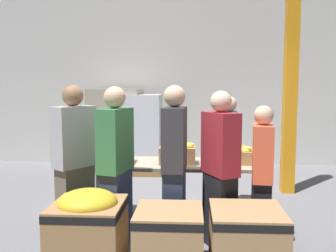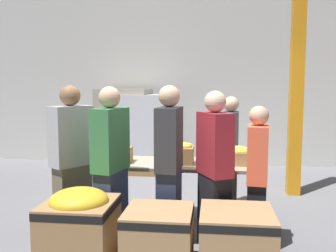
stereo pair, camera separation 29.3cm
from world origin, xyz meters
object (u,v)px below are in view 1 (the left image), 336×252
volunteer_2 (262,177)px  volunteer_1 (116,168)px  volunteer_5 (174,166)px  pallet_stack_1 (111,134)px  banana_box_2 (237,155)px  donation_bin_1 (169,238)px  banana_box_1 (177,152)px  donation_bin_2 (247,239)px  volunteer_0 (229,153)px  support_pillar (291,69)px  volunteer_3 (220,171)px  volunteer_4 (75,163)px  donation_bin_0 (88,228)px  pallet_stack_2 (117,130)px  pallet_stack_0 (138,134)px  banana_box_0 (115,153)px  sorting_table (173,167)px

volunteer_2 → volunteer_1: bearing=100.3°
volunteer_5 → pallet_stack_1: size_ratio=1.16×
banana_box_2 → donation_bin_1: 1.62m
banana_box_1 → donation_bin_2: size_ratio=0.67×
banana_box_1 → donation_bin_2: 1.54m
volunteer_0 → volunteer_2: (0.23, -1.31, -0.03)m
support_pillar → donation_bin_2: bearing=-110.9°
volunteer_0 → volunteer_3: bearing=-5.1°
banana_box_1 → volunteer_1: 0.94m
volunteer_0 → volunteer_1: size_ratio=0.92×
volunteer_4 → support_pillar: 3.70m
donation_bin_0 → volunteer_3: bearing=25.1°
donation_bin_0 → pallet_stack_2: size_ratio=0.46×
donation_bin_2 → pallet_stack_0: (-1.59, 4.14, 0.44)m
volunteer_4 → pallet_stack_2: size_ratio=1.04×
volunteer_2 → donation_bin_0: bearing=118.2°
pallet_stack_1 → volunteer_5: bearing=-67.8°
banana_box_0 → banana_box_1: bearing=0.6°
banana_box_0 → volunteer_5: (0.78, -0.60, -0.03)m
banana_box_0 → banana_box_1: 0.79m
banana_box_1 → volunteer_0: bearing=44.4°
volunteer_1 → volunteer_3: 1.11m
donation_bin_0 → pallet_stack_1: 4.39m
banana_box_1 → support_pillar: bearing=40.9°
donation_bin_2 → pallet_stack_2: pallet_stack_2 is taller
volunteer_1 → donation_bin_1: bearing=-118.6°
pallet_stack_0 → pallet_stack_1: size_ratio=1.04×
volunteer_4 → pallet_stack_2: volunteer_4 is taller
sorting_table → banana_box_1: bearing=-51.3°
pallet_stack_2 → volunteer_3: bearing=-63.3°
volunteer_3 → volunteer_4: (-1.62, 0.14, 0.03)m
support_pillar → pallet_stack_0: bearing=152.7°
volunteer_4 → pallet_stack_1: (-0.36, 3.58, -0.13)m
banana_box_0 → volunteer_0: volunteer_0 is taller
banana_box_1 → pallet_stack_1: 3.41m
banana_box_1 → donation_bin_0: banana_box_1 is taller
donation_bin_2 → pallet_stack_1: (-2.18, 4.32, 0.40)m
support_pillar → pallet_stack_2: 3.66m
volunteer_2 → pallet_stack_2: (-2.31, 3.65, 0.07)m
sorting_table → volunteer_5: size_ratio=1.30×
volunteer_1 → volunteer_4: size_ratio=0.99×
volunteer_5 → donation_bin_1: size_ratio=2.80×
volunteer_5 → pallet_stack_2: size_ratio=1.04×
sorting_table → banana_box_1: 0.22m
volunteer_0 → donation_bin_2: volunteer_0 is taller
donation_bin_2 → pallet_stack_0: size_ratio=0.42×
volunteer_0 → pallet_stack_2: pallet_stack_2 is taller
volunteer_5 → pallet_stack_0: volunteer_5 is taller
volunteer_3 → banana_box_0: bearing=35.4°
volunteer_3 → support_pillar: size_ratio=0.42×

